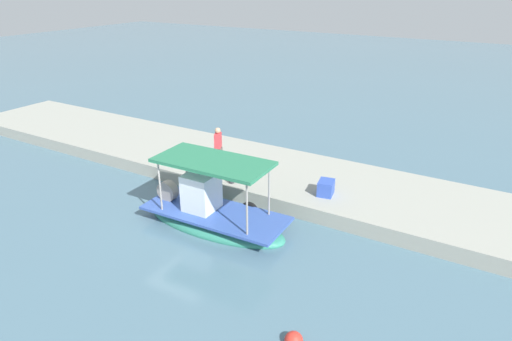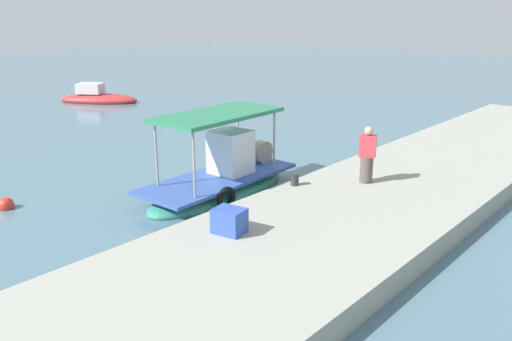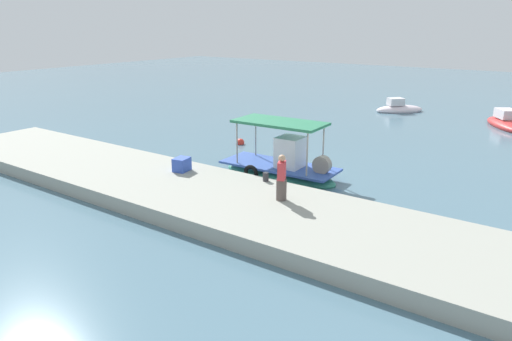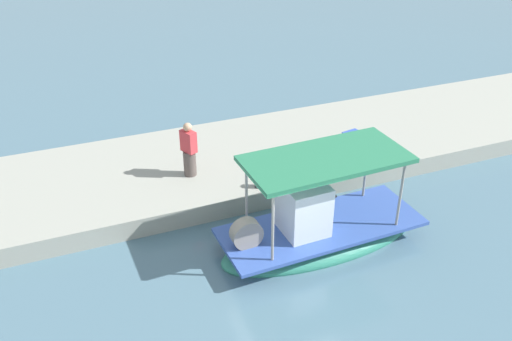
{
  "view_description": "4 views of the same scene",
  "coord_description": "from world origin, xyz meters",
  "px_view_note": "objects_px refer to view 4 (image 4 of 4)",
  "views": [
    {
      "loc": [
        -9.86,
        11.36,
        8.47
      ],
      "look_at": [
        -1.37,
        -2.97,
        1.26
      ],
      "focal_mm": 31.49,
      "sensor_mm": 36.0,
      "label": 1
    },
    {
      "loc": [
        -12.32,
        -11.65,
        5.63
      ],
      "look_at": [
        -1.63,
        -2.25,
        1.26
      ],
      "focal_mm": 37.04,
      "sensor_mm": 36.0,
      "label": 2
    },
    {
      "loc": [
        9.7,
        -17.74,
        6.79
      ],
      "look_at": [
        -1.01,
        -2.45,
        0.87
      ],
      "focal_mm": 32.65,
      "sensor_mm": 36.0,
      "label": 3
    },
    {
      "loc": [
        4.91,
        10.23,
        9.11
      ],
      "look_at": [
        -0.48,
        -3.18,
        0.85
      ],
      "focal_mm": 39.06,
      "sensor_mm": 36.0,
      "label": 4
    }
  ],
  "objects_px": {
    "mooring_bollard": "(259,181)",
    "fisherman_near_bollard": "(189,152)",
    "cargo_crate": "(355,142)",
    "main_fishing_boat": "(318,229)"
  },
  "relations": [
    {
      "from": "fisherman_near_bollard",
      "to": "mooring_bollard",
      "type": "height_order",
      "value": "fisherman_near_bollard"
    },
    {
      "from": "fisherman_near_bollard",
      "to": "cargo_crate",
      "type": "xyz_separation_m",
      "value": [
        -5.44,
        0.48,
        -0.49
      ]
    },
    {
      "from": "main_fishing_boat",
      "to": "mooring_bollard",
      "type": "relative_size",
      "value": 15.91
    },
    {
      "from": "cargo_crate",
      "to": "mooring_bollard",
      "type": "bearing_deg",
      "value": 14.31
    },
    {
      "from": "fisherman_near_bollard",
      "to": "cargo_crate",
      "type": "height_order",
      "value": "fisherman_near_bollard"
    },
    {
      "from": "mooring_bollard",
      "to": "cargo_crate",
      "type": "distance_m",
      "value": 3.91
    },
    {
      "from": "mooring_bollard",
      "to": "fisherman_near_bollard",
      "type": "bearing_deg",
      "value": -41.03
    },
    {
      "from": "mooring_bollard",
      "to": "cargo_crate",
      "type": "bearing_deg",
      "value": -165.69
    },
    {
      "from": "fisherman_near_bollard",
      "to": "mooring_bollard",
      "type": "distance_m",
      "value": 2.28
    },
    {
      "from": "main_fishing_boat",
      "to": "cargo_crate",
      "type": "relative_size",
      "value": 8.02
    }
  ]
}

